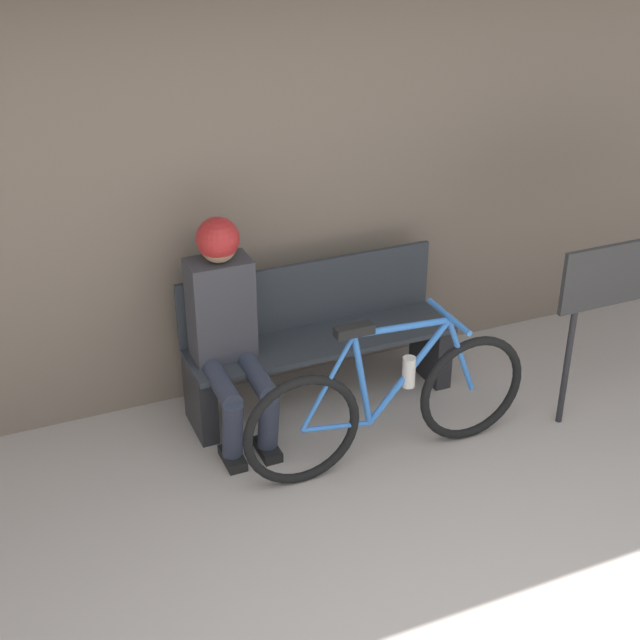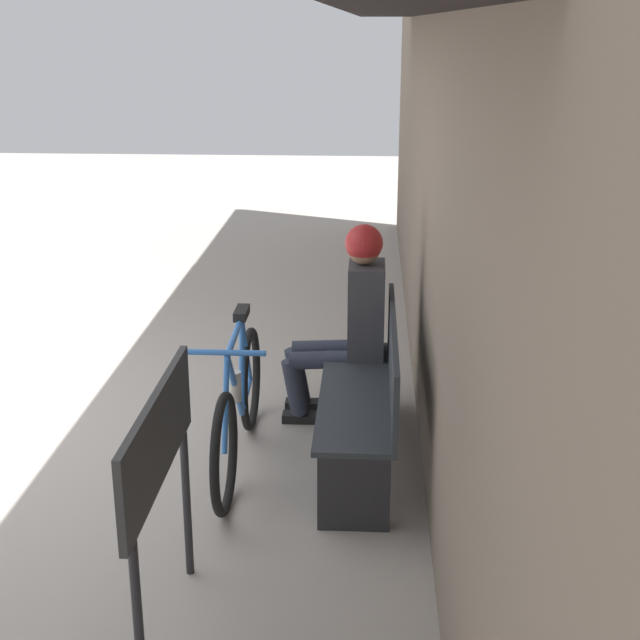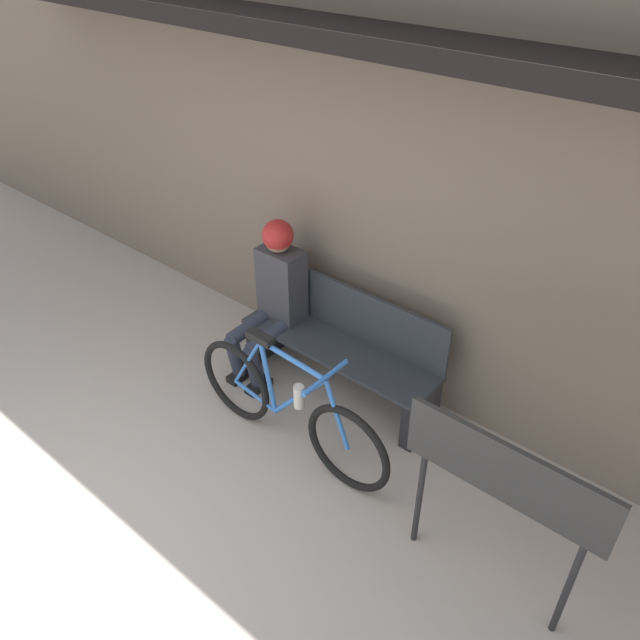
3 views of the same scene
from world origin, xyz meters
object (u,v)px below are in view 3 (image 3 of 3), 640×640
(person_seated, at_px, (274,290))
(bicycle, at_px, (288,409))
(signboard, at_px, (503,483))
(park_bench_near, at_px, (342,348))

(person_seated, bearing_deg, bicycle, -41.55)
(person_seated, distance_m, signboard, 2.29)
(bicycle, xyz_separation_m, person_seated, (-0.69, 0.61, 0.36))
(park_bench_near, bearing_deg, signboard, -26.28)
(bicycle, xyz_separation_m, signboard, (1.49, -0.08, 0.47))
(person_seated, bearing_deg, park_bench_near, 10.48)
(park_bench_near, height_order, bicycle, bicycle)
(bicycle, bearing_deg, signboard, -2.91)
(bicycle, relative_size, person_seated, 1.31)
(park_bench_near, distance_m, person_seated, 0.67)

